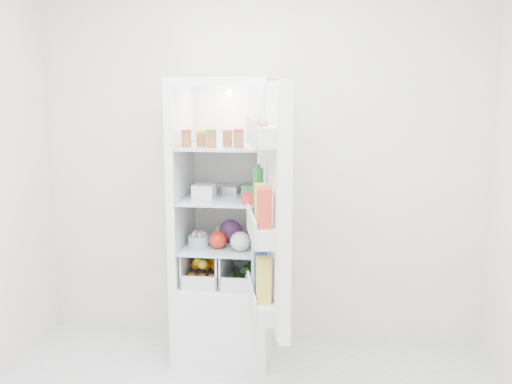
# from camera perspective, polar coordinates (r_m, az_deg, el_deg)

# --- Properties ---
(room_walls) EXTENTS (3.02, 3.02, 2.61)m
(room_walls) POSITION_cam_1_polar(r_m,az_deg,el_deg) (2.36, -3.87, 6.82)
(room_walls) COLOR beige
(room_walls) RESTS_ON ground
(refrigerator) EXTENTS (0.60, 0.60, 1.80)m
(refrigerator) POSITION_cam_1_polar(r_m,az_deg,el_deg) (3.77, -3.01, -6.20)
(refrigerator) COLOR white
(refrigerator) RESTS_ON ground
(shelf_low) EXTENTS (0.49, 0.53, 0.01)m
(shelf_low) POSITION_cam_1_polar(r_m,az_deg,el_deg) (3.69, -3.20, -5.36)
(shelf_low) COLOR silver
(shelf_low) RESTS_ON refrigerator
(shelf_mid) EXTENTS (0.49, 0.53, 0.02)m
(shelf_mid) POSITION_cam_1_polar(r_m,az_deg,el_deg) (3.62, -3.24, -0.63)
(shelf_mid) COLOR silver
(shelf_mid) RESTS_ON refrigerator
(shelf_top) EXTENTS (0.49, 0.53, 0.02)m
(shelf_top) POSITION_cam_1_polar(r_m,az_deg,el_deg) (3.57, -3.30, 4.58)
(shelf_top) COLOR silver
(shelf_top) RESTS_ON refrigerator
(crisper_left) EXTENTS (0.23, 0.46, 0.22)m
(crisper_left) POSITION_cam_1_polar(r_m,az_deg,el_deg) (3.75, -5.03, -7.19)
(crisper_left) COLOR silver
(crisper_left) RESTS_ON refrigerator
(crisper_right) EXTENTS (0.23, 0.46, 0.22)m
(crisper_right) POSITION_cam_1_polar(r_m,az_deg,el_deg) (3.71, -1.30, -7.36)
(crisper_right) COLOR silver
(crisper_right) RESTS_ON refrigerator
(condiment_jars) EXTENTS (0.38, 0.16, 0.08)m
(condiment_jars) POSITION_cam_1_polar(r_m,az_deg,el_deg) (3.46, -4.32, 5.22)
(condiment_jars) COLOR #B21919
(condiment_jars) RESTS_ON shelf_top
(squeeze_bottle) EXTENTS (0.06, 0.06, 0.20)m
(squeeze_bottle) POSITION_cam_1_polar(r_m,az_deg,el_deg) (3.70, 0.46, 6.48)
(squeeze_bottle) COLOR silver
(squeeze_bottle) RESTS_ON shelf_top
(tub_white) EXTENTS (0.13, 0.13, 0.08)m
(tub_white) POSITION_cam_1_polar(r_m,az_deg,el_deg) (3.60, -5.22, 0.09)
(tub_white) COLOR white
(tub_white) RESTS_ON shelf_mid
(tin_red) EXTENTS (0.11, 0.11, 0.06)m
(tin_red) POSITION_cam_1_polar(r_m,az_deg,el_deg) (3.39, -0.62, -0.70)
(tin_red) COLOR red
(tin_red) RESTS_ON shelf_mid
(foil_tray) EXTENTS (0.18, 0.14, 0.04)m
(foil_tray) POSITION_cam_1_polar(r_m,az_deg,el_deg) (3.80, -3.08, 0.34)
(foil_tray) COLOR silver
(foil_tray) RESTS_ON shelf_mid
(tub_green) EXTENTS (0.10, 0.14, 0.08)m
(tub_green) POSITION_cam_1_polar(r_m,az_deg,el_deg) (3.63, -0.60, 0.16)
(tub_green) COLOR #469B54
(tub_green) RESTS_ON shelf_mid
(red_cabbage) EXTENTS (0.15, 0.15, 0.15)m
(red_cabbage) POSITION_cam_1_polar(r_m,az_deg,el_deg) (3.72, -2.57, -3.92)
(red_cabbage) COLOR #551D4B
(red_cabbage) RESTS_ON shelf_low
(bell_pepper) EXTENTS (0.11, 0.11, 0.11)m
(bell_pepper) POSITION_cam_1_polar(r_m,az_deg,el_deg) (3.59, -3.84, -4.81)
(bell_pepper) COLOR red
(bell_pepper) RESTS_ON shelf_low
(mushroom_bowl) EXTENTS (0.16, 0.16, 0.07)m
(mushroom_bowl) POSITION_cam_1_polar(r_m,az_deg,el_deg) (3.67, -5.72, -4.84)
(mushroom_bowl) COLOR #99D3E4
(mushroom_bowl) RESTS_ON shelf_low
(salad_bag) EXTENTS (0.12, 0.12, 0.12)m
(salad_bag) POSITION_cam_1_polar(r_m,az_deg,el_deg) (3.52, -1.60, -4.96)
(salad_bag) COLOR beige
(salad_bag) RESTS_ON shelf_low
(citrus_pile) EXTENTS (0.20, 0.24, 0.16)m
(citrus_pile) POSITION_cam_1_polar(r_m,az_deg,el_deg) (3.71, -5.22, -7.70)
(citrus_pile) COLOR orange
(citrus_pile) RESTS_ON refrigerator
(veg_pile) EXTENTS (0.16, 0.30, 0.10)m
(veg_pile) POSITION_cam_1_polar(r_m,az_deg,el_deg) (3.72, -1.22, -8.07)
(veg_pile) COLOR #23531B
(veg_pile) RESTS_ON refrigerator
(fridge_door) EXTENTS (0.29, 0.60, 1.30)m
(fridge_door) POSITION_cam_1_polar(r_m,az_deg,el_deg) (3.01, 1.64, -2.02)
(fridge_door) COLOR white
(fridge_door) RESTS_ON refrigerator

